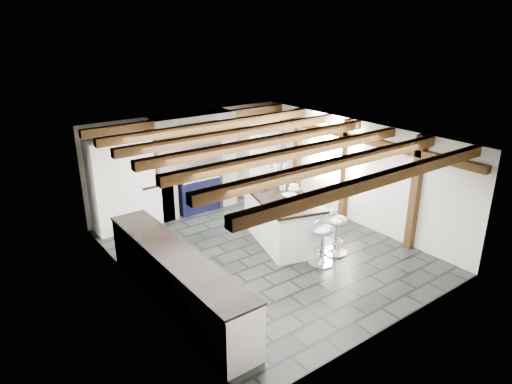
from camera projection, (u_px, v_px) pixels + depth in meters
ground at (264, 251)px, 9.00m from camera, size 6.00×6.00×0.00m
room_shell at (199, 187)px, 9.35m from camera, size 6.00×6.03×6.00m
range_cooker at (196, 191)px, 10.85m from camera, size 1.00×0.63×0.99m
kitchen_island at (282, 218)px, 9.24m from camera, size 1.55×2.20×1.31m
bar_stool_near at (335, 227)px, 8.73m from camera, size 0.51×0.51×0.89m
bar_stool_far at (321, 237)px, 8.35m from camera, size 0.53×0.53×0.88m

